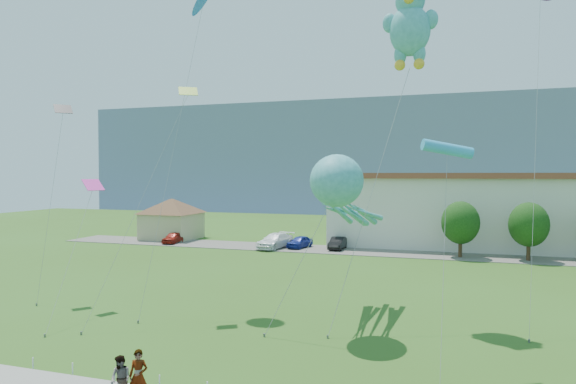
% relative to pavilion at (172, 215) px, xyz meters
% --- Properties ---
extents(ground, '(160.00, 160.00, 0.00)m').
position_rel_pavilion_xyz_m(ground, '(24.00, -38.00, -3.02)').
color(ground, '#325417').
rests_on(ground, ground).
extents(parking_strip, '(70.00, 6.00, 0.06)m').
position_rel_pavilion_xyz_m(parking_strip, '(24.00, -3.00, -2.99)').
color(parking_strip, '#59544C').
rests_on(parking_strip, ground).
extents(hill_ridge, '(160.00, 50.00, 25.00)m').
position_rel_pavilion_xyz_m(hill_ridge, '(24.00, 82.00, 9.48)').
color(hill_ridge, slate).
rests_on(hill_ridge, ground).
extents(pavilion, '(9.20, 9.20, 5.00)m').
position_rel_pavilion_xyz_m(pavilion, '(0.00, 0.00, 0.00)').
color(pavilion, tan).
rests_on(pavilion, ground).
extents(tree_near, '(3.60, 3.60, 5.47)m').
position_rel_pavilion_xyz_m(tree_near, '(34.00, -4.00, 0.36)').
color(tree_near, '#3F2B19').
rests_on(tree_near, ground).
extents(tree_mid, '(3.60, 3.60, 5.47)m').
position_rel_pavilion_xyz_m(tree_mid, '(40.00, -4.00, 0.36)').
color(tree_mid, '#3F2B19').
rests_on(tree_mid, ground).
extents(pedestrian_left, '(0.74, 0.56, 1.82)m').
position_rel_pavilion_xyz_m(pedestrian_left, '(23.06, -40.72, -2.01)').
color(pedestrian_left, gray).
rests_on(pedestrian_left, sidewalk).
extents(pedestrian_right, '(0.92, 0.80, 1.63)m').
position_rel_pavilion_xyz_m(pedestrian_right, '(22.50, -40.97, -2.11)').
color(pedestrian_right, gray).
rests_on(pedestrian_right, sidewalk).
extents(parked_car_red, '(1.76, 3.77, 1.25)m').
position_rel_pavilion_xyz_m(parked_car_red, '(2.38, -3.68, -2.34)').
color(parked_car_red, '#A21E13').
rests_on(parked_car_red, parking_strip).
extents(parked_car_white, '(3.29, 5.75, 1.57)m').
position_rel_pavilion_xyz_m(parked_car_white, '(14.99, -3.82, -2.18)').
color(parked_car_white, white).
rests_on(parked_car_white, parking_strip).
extents(parked_car_blue, '(2.39, 4.02, 1.28)m').
position_rel_pavilion_xyz_m(parked_car_blue, '(17.47, -2.78, -2.32)').
color(parked_car_blue, navy).
rests_on(parked_car_blue, parking_strip).
extents(parked_car_black, '(1.37, 3.93, 1.30)m').
position_rel_pavilion_xyz_m(parked_car_black, '(21.62, -2.51, -2.32)').
color(parked_car_black, black).
rests_on(parked_car_black, parking_strip).
extents(octopus_kite, '(4.61, 8.63, 9.07)m').
position_rel_pavilion_xyz_m(octopus_kite, '(27.80, -29.20, 3.96)').
color(octopus_kite, teal).
rests_on(octopus_kite, ground).
extents(teddy_bear_kite, '(4.91, 7.25, 19.03)m').
position_rel_pavilion_xyz_m(teddy_bear_kite, '(30.92, -25.43, 13.65)').
color(teddy_bear_kite, teal).
rests_on(teddy_bear_kite, ground).
extents(small_kite_black, '(1.29, 3.81, 12.83)m').
position_rel_pavilion_xyz_m(small_kite_black, '(8.71, -28.37, 7.95)').
color(small_kite_black, black).
rests_on(small_kite_black, ground).
extents(small_kite_cyan, '(0.50, 5.71, 9.58)m').
position_rel_pavilion_xyz_m(small_kite_cyan, '(33.16, -32.96, 6.04)').
color(small_kite_cyan, '#2E9ED1').
rests_on(small_kite_cyan, ground).
extents(small_kite_blue, '(1.80, 7.44, 20.32)m').
position_rel_pavilion_xyz_m(small_kite_blue, '(17.87, -25.79, 16.09)').
color(small_kite_blue, '#2984E9').
rests_on(small_kite_blue, ground).
extents(small_kite_pink, '(2.66, 6.83, 7.84)m').
position_rel_pavilion_xyz_m(small_kite_pink, '(12.52, -30.29, 3.64)').
color(small_kite_pink, '#FA37B1').
rests_on(small_kite_pink, ground).
extents(small_kite_yellow, '(3.22, 7.16, 13.45)m').
position_rel_pavilion_xyz_m(small_kite_yellow, '(17.95, -29.28, 8.38)').
color(small_kite_yellow, '#A9CE30').
rests_on(small_kite_yellow, ground).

